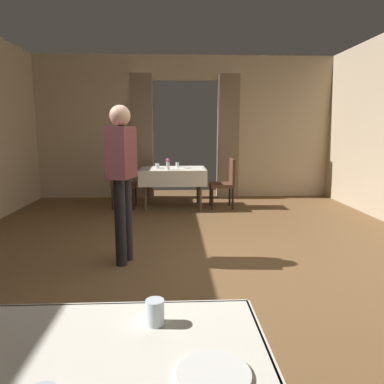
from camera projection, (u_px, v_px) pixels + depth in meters
The scene contains 12 objects.
ground at pixel (196, 267), 3.87m from camera, with size 10.08×10.08×0.00m, color brown.
wall_back at pixel (185, 127), 7.72m from camera, with size 6.40×0.27×3.00m.
dining_table_mid at pixel (173, 174), 6.77m from camera, with size 1.23×0.91×0.75m.
chair_mid_right at pixel (226, 181), 6.78m from camera, with size 0.44×0.44×0.93m.
chair_mid_left at pixel (120, 181), 6.73m from camera, with size 0.44×0.44×0.93m.
plate_near_a at pixel (214, 374), 1.05m from camera, with size 0.22×0.22×0.01m, color white.
glass_near_d at pixel (155, 312), 1.33m from camera, with size 0.07×0.07×0.10m, color silver.
flower_vase_mid at pixel (168, 164), 6.44m from camera, with size 0.07×0.07×0.21m.
glass_mid_b at pixel (177, 165), 6.96m from camera, with size 0.07×0.07×0.09m, color silver.
plate_mid_c at pixel (186, 168), 6.77m from camera, with size 0.19×0.19×0.01m, color white.
glass_mid_d at pixel (157, 166), 6.71m from camera, with size 0.08×0.08×0.10m, color silver.
person_waiter_by_doorway at pixel (122, 171), 3.85m from camera, with size 0.30×0.40×1.72m.
Camera 1 is at (-0.22, -3.67, 1.46)m, focal length 33.59 mm.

